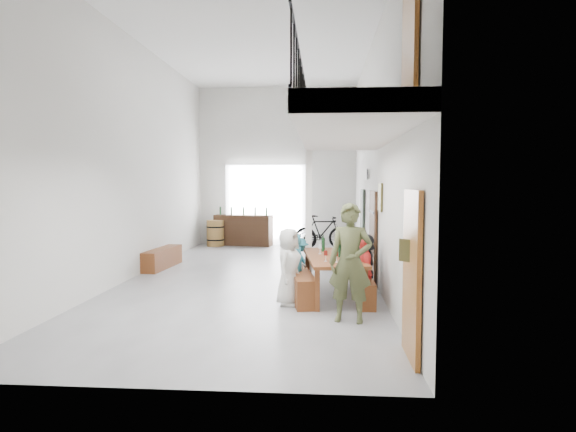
# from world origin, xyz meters

# --- Properties ---
(floor) EXTENTS (12.00, 12.00, 0.00)m
(floor) POSITION_xyz_m (0.00, 0.00, 0.00)
(floor) COLOR slate
(floor) RESTS_ON ground
(room_walls) EXTENTS (12.00, 12.00, 12.00)m
(room_walls) POSITION_xyz_m (0.00, 0.00, 3.55)
(room_walls) COLOR silver
(room_walls) RESTS_ON ground
(gateway_portal) EXTENTS (2.80, 0.08, 2.80)m
(gateway_portal) POSITION_xyz_m (-0.40, 5.94, 1.40)
(gateway_portal) COLOR white
(gateway_portal) RESTS_ON ground
(right_wall_decor) EXTENTS (0.07, 8.28, 5.07)m
(right_wall_decor) POSITION_xyz_m (2.70, -1.87, 1.74)
(right_wall_decor) COLOR #955B26
(right_wall_decor) RESTS_ON ground
(balcony) EXTENTS (1.52, 5.62, 4.00)m
(balcony) POSITION_xyz_m (1.98, -3.13, 2.96)
(balcony) COLOR silver
(balcony) RESTS_ON ground
(tasting_table) EXTENTS (1.24, 2.48, 0.79)m
(tasting_table) POSITION_xyz_m (1.81, -1.73, 0.71)
(tasting_table) COLOR brown
(tasting_table) RESTS_ON ground
(bench_inner) EXTENTS (0.76, 2.29, 0.52)m
(bench_inner) POSITION_xyz_m (1.16, -1.73, 0.26)
(bench_inner) COLOR brown
(bench_inner) RESTS_ON ground
(bench_wall) EXTENTS (0.32, 1.99, 0.46)m
(bench_wall) POSITION_xyz_m (2.36, -1.80, 0.23)
(bench_wall) COLOR brown
(bench_wall) RESTS_ON ground
(tableware) EXTENTS (0.58, 1.47, 0.35)m
(tableware) POSITION_xyz_m (1.81, -1.55, 0.93)
(tableware) COLOR black
(tableware) RESTS_ON tasting_table
(side_bench) EXTENTS (0.53, 1.80, 0.50)m
(side_bench) POSITION_xyz_m (-2.50, 1.12, 0.25)
(side_bench) COLOR brown
(side_bench) RESTS_ON ground
(oak_barrel) EXTENTS (0.60, 0.60, 0.89)m
(oak_barrel) POSITION_xyz_m (-2.08, 5.40, 0.44)
(oak_barrel) COLOR olive
(oak_barrel) RESTS_ON ground
(serving_counter) EXTENTS (2.07, 0.89, 1.06)m
(serving_counter) POSITION_xyz_m (-1.15, 5.65, 0.53)
(serving_counter) COLOR #35200F
(serving_counter) RESTS_ON ground
(counter_bottles) EXTENTS (1.73, 0.40, 0.28)m
(counter_bottles) POSITION_xyz_m (-1.15, 5.65, 1.20)
(counter_bottles) COLOR black
(counter_bottles) RESTS_ON serving_counter
(guest_left_a) EXTENTS (0.62, 0.77, 1.38)m
(guest_left_a) POSITION_xyz_m (1.00, -2.38, 0.69)
(guest_left_a) COLOR silver
(guest_left_a) RESTS_ON ground
(guest_left_b) EXTENTS (0.39, 0.50, 1.22)m
(guest_left_b) POSITION_xyz_m (1.13, -1.87, 0.61)
(guest_left_b) COLOR #236575
(guest_left_b) RESTS_ON ground
(guest_left_c) EXTENTS (0.46, 0.59, 1.20)m
(guest_left_c) POSITION_xyz_m (1.06, -1.42, 0.60)
(guest_left_c) COLOR silver
(guest_left_c) RESTS_ON ground
(guest_left_d) EXTENTS (0.53, 0.74, 1.03)m
(guest_left_d) POSITION_xyz_m (1.13, -0.89, 0.52)
(guest_left_d) COLOR #236575
(guest_left_d) RESTS_ON ground
(guest_right_a) EXTENTS (0.35, 0.72, 1.19)m
(guest_right_a) POSITION_xyz_m (2.35, -2.28, 0.59)
(guest_right_a) COLOR red
(guest_right_a) RESTS_ON ground
(guest_right_b) EXTENTS (0.56, 1.16, 1.20)m
(guest_right_b) POSITION_xyz_m (2.44, -1.58, 0.60)
(guest_right_b) COLOR black
(guest_right_b) RESTS_ON ground
(guest_right_c) EXTENTS (0.40, 0.57, 1.10)m
(guest_right_c) POSITION_xyz_m (2.44, -1.02, 0.55)
(guest_right_c) COLOR silver
(guest_right_c) RESTS_ON ground
(host_standing) EXTENTS (0.76, 0.57, 1.87)m
(host_standing) POSITION_xyz_m (2.04, -3.35, 0.94)
(host_standing) COLOR #444929
(host_standing) RESTS_ON ground
(potted_plant) EXTENTS (0.43, 0.39, 0.40)m
(potted_plant) POSITION_xyz_m (2.45, 0.29, 0.20)
(potted_plant) COLOR #1C471D
(potted_plant) RESTS_ON ground
(bicycle_near) EXTENTS (1.58, 1.20, 0.79)m
(bicycle_near) POSITION_xyz_m (0.75, 5.51, 0.40)
(bicycle_near) COLOR black
(bicycle_near) RESTS_ON ground
(bicycle_far) EXTENTS (1.90, 0.74, 1.11)m
(bicycle_far) POSITION_xyz_m (1.60, 5.02, 0.56)
(bicycle_far) COLOR black
(bicycle_far) RESTS_ON ground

